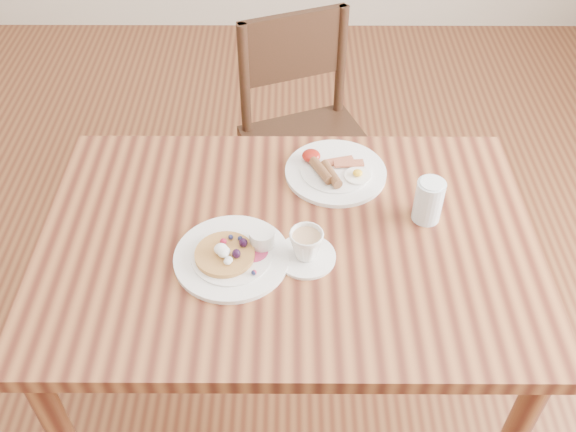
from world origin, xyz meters
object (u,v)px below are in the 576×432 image
(breakfast_plate, at_px, (334,171))
(chair_far, at_px, (306,133))
(dining_table, at_px, (288,264))
(pancake_plate, at_px, (234,254))
(teacup_saucer, at_px, (306,247))
(water_glass, at_px, (429,201))

(breakfast_plate, bearing_deg, chair_far, 96.62)
(dining_table, relative_size, pancake_plate, 4.44)
(dining_table, height_order, pancake_plate, pancake_plate)
(pancake_plate, distance_m, teacup_saucer, 0.17)
(chair_far, relative_size, pancake_plate, 3.26)
(breakfast_plate, height_order, water_glass, water_glass)
(teacup_saucer, bearing_deg, chair_far, 88.72)
(dining_table, relative_size, breakfast_plate, 4.44)
(chair_far, distance_m, breakfast_plate, 0.60)
(dining_table, xyz_separation_m, water_glass, (0.34, 0.07, 0.16))
(teacup_saucer, relative_size, water_glass, 1.24)
(pancake_plate, relative_size, breakfast_plate, 1.00)
(water_glass, bearing_deg, dining_table, -168.68)
(chair_far, bearing_deg, teacup_saucer, 67.86)
(dining_table, bearing_deg, chair_far, 85.46)
(dining_table, bearing_deg, pancake_plate, -150.85)
(chair_far, distance_m, teacup_saucer, 0.88)
(teacup_saucer, xyz_separation_m, water_glass, (0.30, 0.14, 0.02))
(chair_far, relative_size, breakfast_plate, 3.26)
(chair_far, xyz_separation_m, water_glass, (0.28, -0.69, 0.31))
(chair_far, height_order, water_glass, chair_far)
(chair_far, distance_m, pancake_plate, 0.90)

